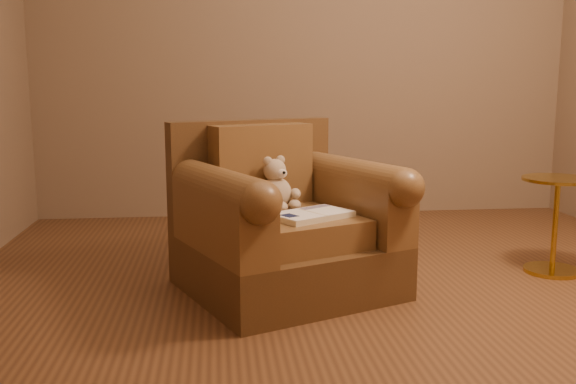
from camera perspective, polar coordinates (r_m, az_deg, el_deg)
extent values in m
plane|color=brown|center=(3.07, 6.73, -9.38)|extent=(4.00, 4.00, 0.00)
cube|color=#7D654D|center=(4.89, 1.59, 13.80)|extent=(4.00, 0.02, 2.70)
cube|color=#50351A|center=(3.13, -0.09, -6.54)|extent=(1.16, 1.14, 0.25)
cube|color=#50351A|center=(3.38, -3.28, 1.69)|extent=(0.86, 0.43, 0.56)
cube|color=brown|center=(3.04, 0.32, -3.25)|extent=(0.73, 0.78, 0.14)
cube|color=brown|center=(3.26, -2.38, 2.46)|extent=(0.54, 0.34, 0.41)
cube|color=brown|center=(2.87, -5.95, -2.53)|extent=(0.46, 0.78, 0.29)
cube|color=brown|center=(3.22, 5.91, -1.19)|extent=(0.46, 0.78, 0.29)
cylinder|color=brown|center=(2.84, -6.00, 0.31)|extent=(0.46, 0.78, 0.18)
cylinder|color=brown|center=(3.19, 5.95, 1.35)|extent=(0.46, 0.78, 0.18)
ellipsoid|color=tan|center=(3.16, -1.06, -0.12)|extent=(0.15, 0.14, 0.16)
sphere|color=tan|center=(3.15, -1.18, 1.94)|extent=(0.11, 0.11, 0.11)
ellipsoid|color=tan|center=(3.13, -1.81, 2.75)|extent=(0.05, 0.03, 0.05)
ellipsoid|color=tan|center=(3.18, -0.68, 2.86)|extent=(0.05, 0.03, 0.05)
ellipsoid|color=beige|center=(3.11, -0.56, 1.66)|extent=(0.05, 0.04, 0.05)
sphere|color=black|center=(3.10, -0.35, 1.73)|extent=(0.02, 0.02, 0.02)
ellipsoid|color=tan|center=(3.07, -1.36, -0.42)|extent=(0.05, 0.10, 0.05)
ellipsoid|color=tan|center=(3.16, 0.67, -0.13)|extent=(0.05, 0.10, 0.05)
ellipsoid|color=tan|center=(3.08, -0.58, -1.32)|extent=(0.06, 0.10, 0.05)
ellipsoid|color=tan|center=(3.13, 0.61, -1.14)|extent=(0.06, 0.10, 0.05)
cube|color=beige|center=(2.95, 2.10, -2.07)|extent=(0.42, 0.37, 0.03)
cube|color=white|center=(2.89, 0.74, -2.03)|extent=(0.26, 0.28, 0.00)
cube|color=white|center=(3.00, 3.40, -1.59)|extent=(0.26, 0.28, 0.00)
cube|color=beige|center=(2.94, 2.10, -1.79)|extent=(0.12, 0.19, 0.00)
cube|color=#0F1638|center=(2.86, 0.12, -2.10)|extent=(0.09, 0.10, 0.00)
cube|color=slate|center=(3.06, 2.45, -1.34)|extent=(0.16, 0.12, 0.00)
cylinder|color=#B79332|center=(3.73, 22.40, -6.45)|extent=(0.29, 0.29, 0.02)
cylinder|color=#B79332|center=(3.67, 22.65, -2.77)|extent=(0.03, 0.03, 0.48)
cylinder|color=#B79332|center=(3.63, 22.90, 1.05)|extent=(0.37, 0.37, 0.02)
cylinder|color=#B79332|center=(3.63, 22.89, 0.87)|extent=(0.03, 0.03, 0.02)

